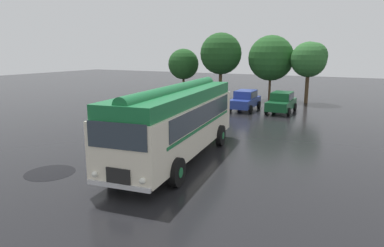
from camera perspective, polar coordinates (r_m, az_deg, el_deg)
name	(u,v)px	position (r m, az deg, el deg)	size (l,w,h in m)	color
ground_plane	(156,162)	(15.71, -6.01, -6.39)	(120.00, 120.00, 0.00)	black
vintage_bus	(177,119)	(15.64, -2.59, 0.76)	(3.85, 10.34, 3.49)	silver
car_near_left	(245,100)	(29.60, 8.85, 3.89)	(2.10, 4.27, 1.66)	navy
car_mid_left	(281,102)	(28.96, 14.69, 3.46)	(2.03, 4.23, 1.66)	#144C28
tree_far_left	(183,64)	(39.00, -1.50, 9.89)	(3.41, 3.41, 5.22)	#4C3823
tree_left_of_centre	(220,54)	(36.57, 4.67, 11.48)	(4.31, 4.31, 6.84)	#4C3823
tree_centre	(272,57)	(36.05, 13.13, 10.68)	(4.55, 4.55, 6.53)	#4C3823
tree_right_of_centre	(310,59)	(34.72, 19.11, 10.19)	(3.37, 3.34, 5.83)	#4C3823
puddle_patch	(50,173)	(15.45, -22.58, -7.58)	(2.03, 2.03, 0.01)	black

